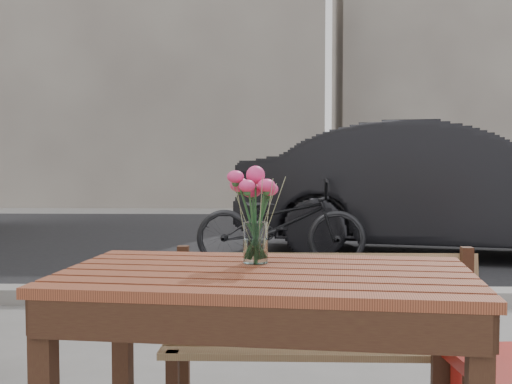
# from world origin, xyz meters

# --- Properties ---
(street) EXTENTS (30.00, 8.12, 0.12)m
(street) POSITION_xyz_m (0.00, 5.06, 0.03)
(street) COLOR black
(street) RESTS_ON ground
(backdrop_buildings) EXTENTS (15.50, 4.00, 8.00)m
(backdrop_buildings) POSITION_xyz_m (0.17, 14.40, 3.60)
(backdrop_buildings) COLOR slate
(backdrop_buildings) RESTS_ON ground
(main_table) EXTENTS (1.34, 0.87, 0.78)m
(main_table) POSITION_xyz_m (-0.14, 0.04, 0.65)
(main_table) COLOR #5C2A18
(main_table) RESTS_ON ground
(main_bench) EXTENTS (1.27, 0.38, 0.79)m
(main_bench) POSITION_xyz_m (0.09, 0.60, 0.48)
(main_bench) COLOR #9D7A51
(main_bench) RESTS_ON ground
(main_vase) EXTENTS (0.18, 0.18, 0.32)m
(main_vase) POSITION_xyz_m (-0.18, 0.18, 0.99)
(main_vase) COLOR white
(main_vase) RESTS_ON main_table
(parked_car) EXTENTS (4.92, 2.60, 1.54)m
(parked_car) POSITION_xyz_m (1.87, 5.53, 0.77)
(parked_car) COLOR black
(parked_car) RESTS_ON ground
(bicycle) EXTENTS (1.79, 0.70, 0.93)m
(bicycle) POSITION_xyz_m (-0.06, 4.70, 0.46)
(bicycle) COLOR black
(bicycle) RESTS_ON ground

